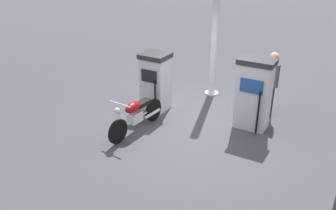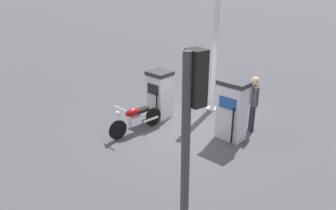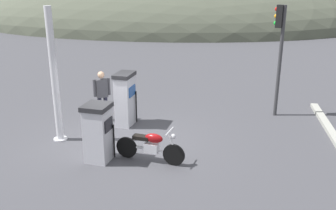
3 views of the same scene
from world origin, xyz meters
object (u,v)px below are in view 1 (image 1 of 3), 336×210
Objects in this scene: motorcycle_near_pump at (136,115)px; canopy_support_pole at (215,32)px; attendant_person at (271,80)px; fuel_pump_far at (254,94)px; fuel_pump_near at (156,81)px.

canopy_support_pole is (-2.92, 0.91, 1.39)m from motorcycle_near_pump.
attendant_person reaches higher than motorcycle_near_pump.
fuel_pump_far is at bearing 43.35° from canopy_support_pole.
fuel_pump_near is 2.17m from canopy_support_pole.
attendant_person is at bearing 129.58° from motorcycle_near_pump.
attendant_person is (-2.19, 2.65, 0.51)m from motorcycle_near_pump.
motorcycle_near_pump is 0.49× the size of canopy_support_pole.
canopy_support_pole reaches higher than attendant_person.
fuel_pump_near is 2.92m from attendant_person.
attendant_person is at bearing 163.63° from fuel_pump_far.
fuel_pump_far reaches higher than attendant_person.
attendant_person is at bearing 67.28° from canopy_support_pole.
motorcycle_near_pump is 3.36m from canopy_support_pole.
canopy_support_pole is (-0.73, -1.74, 0.88)m from attendant_person.
fuel_pump_near is at bearing -33.48° from canopy_support_pole.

